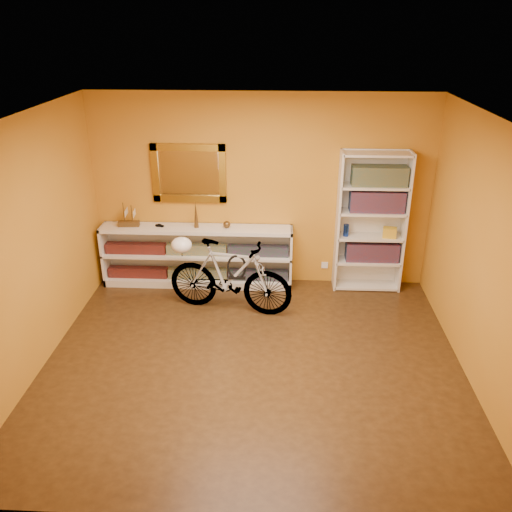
{
  "coord_description": "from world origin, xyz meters",
  "views": [
    {
      "loc": [
        0.28,
        -4.79,
        3.44
      ],
      "look_at": [
        0.0,
        0.7,
        0.95
      ],
      "focal_mm": 37.3,
      "sensor_mm": 36.0,
      "label": 1
    }
  ],
  "objects_px": {
    "helmet": "(181,245)",
    "bookcase": "(371,223)",
    "console_unit": "(197,256)",
    "bicycle": "(230,277)"
  },
  "relations": [
    {
      "from": "bicycle",
      "to": "console_unit",
      "type": "bearing_deg",
      "value": 47.59
    },
    {
      "from": "console_unit",
      "to": "helmet",
      "type": "xyz_separation_m",
      "value": [
        -0.09,
        -0.58,
        0.41
      ]
    },
    {
      "from": "bookcase",
      "to": "helmet",
      "type": "height_order",
      "value": "bookcase"
    },
    {
      "from": "helmet",
      "to": "bookcase",
      "type": "bearing_deg",
      "value": 14.13
    },
    {
      "from": "console_unit",
      "to": "bicycle",
      "type": "distance_m",
      "value": 0.88
    },
    {
      "from": "bicycle",
      "to": "helmet",
      "type": "bearing_deg",
      "value": 90.0
    },
    {
      "from": "helmet",
      "to": "bicycle",
      "type": "bearing_deg",
      "value": -11.44
    },
    {
      "from": "bookcase",
      "to": "bicycle",
      "type": "relative_size",
      "value": 1.17
    },
    {
      "from": "bicycle",
      "to": "helmet",
      "type": "distance_m",
      "value": 0.72
    },
    {
      "from": "bookcase",
      "to": "bicycle",
      "type": "xyz_separation_m",
      "value": [
        -1.81,
        -0.73,
        -0.47
      ]
    }
  ]
}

